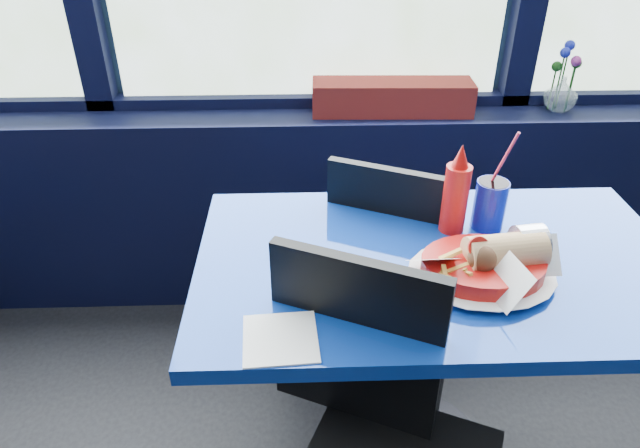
{
  "coord_description": "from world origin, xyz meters",
  "views": [
    {
      "loc": [
        -0.04,
        0.86,
        1.58
      ],
      "look_at": [
        0.0,
        1.98,
        0.87
      ],
      "focal_mm": 32.0,
      "sensor_mm": 36.0,
      "label": 1
    }
  ],
  "objects_px": {
    "ketchup_bottle": "(456,194)",
    "near_table": "(431,315)",
    "chair_near_front": "(378,428)",
    "soda_cup": "(490,204)",
    "flower_vase": "(562,90)",
    "food_basket": "(486,264)",
    "planter_box": "(392,97)",
    "chair_near_back": "(367,261)"
  },
  "relations": [
    {
      "from": "ketchup_bottle",
      "to": "near_table",
      "type": "bearing_deg",
      "value": -114.1
    },
    {
      "from": "chair_near_front",
      "to": "soda_cup",
      "type": "xyz_separation_m",
      "value": [
        0.34,
        0.46,
        0.3
      ]
    },
    {
      "from": "near_table",
      "to": "soda_cup",
      "type": "height_order",
      "value": "soda_cup"
    },
    {
      "from": "near_table",
      "to": "flower_vase",
      "type": "height_order",
      "value": "flower_vase"
    },
    {
      "from": "near_table",
      "to": "food_basket",
      "type": "distance_m",
      "value": 0.25
    },
    {
      "from": "near_table",
      "to": "planter_box",
      "type": "distance_m",
      "value": 0.91
    },
    {
      "from": "flower_vase",
      "to": "chair_near_back",
      "type": "bearing_deg",
      "value": -144.82
    },
    {
      "from": "chair_near_front",
      "to": "food_basket",
      "type": "distance_m",
      "value": 0.45
    },
    {
      "from": "soda_cup",
      "to": "chair_near_front",
      "type": "bearing_deg",
      "value": -125.91
    },
    {
      "from": "chair_near_back",
      "to": "food_basket",
      "type": "bearing_deg",
      "value": 142.81
    },
    {
      "from": "food_basket",
      "to": "ketchup_bottle",
      "type": "height_order",
      "value": "ketchup_bottle"
    },
    {
      "from": "near_table",
      "to": "ketchup_bottle",
      "type": "relative_size",
      "value": 4.85
    },
    {
      "from": "flower_vase",
      "to": "soda_cup",
      "type": "height_order",
      "value": "flower_vase"
    },
    {
      "from": "chair_near_front",
      "to": "ketchup_bottle",
      "type": "xyz_separation_m",
      "value": [
        0.24,
        0.45,
        0.34
      ]
    },
    {
      "from": "planter_box",
      "to": "ketchup_bottle",
      "type": "height_order",
      "value": "ketchup_bottle"
    },
    {
      "from": "near_table",
      "to": "flower_vase",
      "type": "distance_m",
      "value": 1.11
    },
    {
      "from": "soda_cup",
      "to": "flower_vase",
      "type": "bearing_deg",
      "value": 56.95
    },
    {
      "from": "food_basket",
      "to": "ketchup_bottle",
      "type": "xyz_separation_m",
      "value": [
        -0.03,
        0.21,
        0.07
      ]
    },
    {
      "from": "near_table",
      "to": "food_basket",
      "type": "relative_size",
      "value": 3.29
    },
    {
      "from": "food_basket",
      "to": "soda_cup",
      "type": "bearing_deg",
      "value": 90.58
    },
    {
      "from": "chair_near_back",
      "to": "planter_box",
      "type": "bearing_deg",
      "value": -79.4
    },
    {
      "from": "near_table",
      "to": "ketchup_bottle",
      "type": "distance_m",
      "value": 0.33
    },
    {
      "from": "near_table",
      "to": "food_basket",
      "type": "height_order",
      "value": "food_basket"
    },
    {
      "from": "chair_near_front",
      "to": "planter_box",
      "type": "bearing_deg",
      "value": 105.74
    },
    {
      "from": "flower_vase",
      "to": "food_basket",
      "type": "relative_size",
      "value": 0.69
    },
    {
      "from": "soda_cup",
      "to": "ketchup_bottle",
      "type": "bearing_deg",
      "value": -173.52
    },
    {
      "from": "ketchup_bottle",
      "to": "flower_vase",
      "type": "bearing_deg",
      "value": 52.2
    },
    {
      "from": "near_table",
      "to": "chair_near_front",
      "type": "bearing_deg",
      "value": -119.15
    },
    {
      "from": "chair_near_back",
      "to": "food_basket",
      "type": "height_order",
      "value": "chair_near_back"
    },
    {
      "from": "flower_vase",
      "to": "food_basket",
      "type": "xyz_separation_m",
      "value": [
        -0.54,
        -0.94,
        -0.09
      ]
    },
    {
      "from": "near_table",
      "to": "planter_box",
      "type": "relative_size",
      "value": 2.06
    },
    {
      "from": "food_basket",
      "to": "chair_near_front",
      "type": "bearing_deg",
      "value": -120.24
    },
    {
      "from": "planter_box",
      "to": "flower_vase",
      "type": "height_order",
      "value": "flower_vase"
    },
    {
      "from": "near_table",
      "to": "chair_near_back",
      "type": "relative_size",
      "value": 1.36
    },
    {
      "from": "planter_box",
      "to": "chair_near_front",
      "type": "bearing_deg",
      "value": -96.59
    },
    {
      "from": "chair_near_back",
      "to": "ketchup_bottle",
      "type": "height_order",
      "value": "ketchup_bottle"
    },
    {
      "from": "food_basket",
      "to": "soda_cup",
      "type": "distance_m",
      "value": 0.24
    },
    {
      "from": "flower_vase",
      "to": "ketchup_bottle",
      "type": "relative_size",
      "value": 1.02
    },
    {
      "from": "chair_near_front",
      "to": "soda_cup",
      "type": "distance_m",
      "value": 0.65
    },
    {
      "from": "chair_near_front",
      "to": "soda_cup",
      "type": "height_order",
      "value": "soda_cup"
    },
    {
      "from": "soda_cup",
      "to": "food_basket",
      "type": "bearing_deg",
      "value": -107.3
    },
    {
      "from": "food_basket",
      "to": "soda_cup",
      "type": "height_order",
      "value": "soda_cup"
    }
  ]
}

